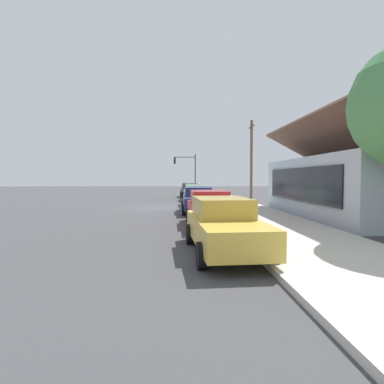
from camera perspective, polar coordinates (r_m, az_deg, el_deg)
name	(u,v)px	position (r m, az deg, el deg)	size (l,w,h in m)	color
ground_plane	(159,208)	(24.09, -5.78, -2.72)	(120.00, 120.00, 0.00)	#424244
sidewalk_curb	(235,206)	(24.42, 7.47, -2.48)	(60.00, 4.20, 0.16)	beige
car_charcoal	(190,190)	(36.49, -0.38, 0.35)	(4.84, 2.20, 1.59)	#2D3035
car_silver	(193,192)	(31.37, 0.14, -0.01)	(4.73, 2.02, 1.59)	silver
car_seafoam	(197,195)	(25.52, 0.84, -0.58)	(4.55, 2.12, 1.59)	#9ED1BC
car_navy	(198,200)	(20.45, 1.07, -1.35)	(4.81, 2.06, 1.59)	navy
car_cherry	(210,208)	(14.87, 3.17, -2.80)	(4.85, 2.13, 1.59)	red
car_mustard	(224,225)	(9.56, 5.60, -5.78)	(4.93, 2.17, 1.59)	gold
storefront_building	(365,185)	(20.88, 28.04, 1.16)	(12.90, 7.95, 5.47)	#ADBCC6
traffic_light_main	(187,168)	(41.48, -0.90, 4.30)	(0.37, 2.79, 5.20)	#383833
utility_pole_wooden	(251,159)	(30.86, 10.32, 5.69)	(1.80, 0.24, 7.50)	brown
fire_hydrant_red	(208,196)	(30.65, 2.78, -0.67)	(0.22, 0.22, 0.71)	red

